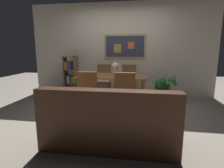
{
  "coord_description": "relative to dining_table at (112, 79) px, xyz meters",
  "views": [
    {
      "loc": [
        0.55,
        -3.51,
        1.32
      ],
      "look_at": [
        0.02,
        -0.06,
        0.65
      ],
      "focal_mm": 28.92,
      "sensor_mm": 36.0,
      "label": 1
    }
  ],
  "objects": [
    {
      "name": "bookshelf",
      "position": [
        -1.31,
        0.78,
        -0.1
      ],
      "size": [
        0.36,
        0.28,
        1.14
      ],
      "color": "brown",
      "rests_on": "ground_plane"
    },
    {
      "name": "wall_back_with_painting",
      "position": [
        0.08,
        1.12,
        0.66
      ],
      "size": [
        5.2,
        0.14,
        2.6
      ],
      "color": "beige",
      "rests_on": "ground_plane"
    },
    {
      "name": "potted_ivy",
      "position": [
        1.23,
        0.81,
        -0.33
      ],
      "size": [
        0.38,
        0.38,
        0.61
      ],
      "color": "#4C4742",
      "rests_on": "ground_plane"
    },
    {
      "name": "dining_table",
      "position": [
        0.0,
        0.0,
        0.0
      ],
      "size": [
        1.58,
        0.86,
        0.73
      ],
      "color": "brown",
      "rests_on": "ground_plane"
    },
    {
      "name": "leather_couch",
      "position": [
        0.23,
        -1.76,
        -0.33
      ],
      "size": [
        1.8,
        0.84,
        0.84
      ],
      "color": "#472819",
      "rests_on": "ground_plane"
    },
    {
      "name": "flower_vase",
      "position": [
        0.07,
        0.06,
        0.26
      ],
      "size": [
        0.19,
        0.18,
        0.29
      ],
      "color": "beige",
      "rests_on": "dining_table"
    },
    {
      "name": "dining_chair_near_right",
      "position": [
        0.36,
        -0.77,
        -0.1
      ],
      "size": [
        0.4,
        0.41,
        0.91
      ],
      "color": "brown",
      "rests_on": "ground_plane"
    },
    {
      "name": "potted_palm",
      "position": [
        1.37,
        0.44,
        -0.31
      ],
      "size": [
        0.46,
        0.43,
        0.75
      ],
      "color": "#4C4742",
      "rests_on": "ground_plane"
    },
    {
      "name": "dining_chair_far_right",
      "position": [
        0.34,
        0.75,
        -0.1
      ],
      "size": [
        0.4,
        0.41,
        0.91
      ],
      "color": "brown",
      "rests_on": "ground_plane"
    },
    {
      "name": "dining_chair_near_left",
      "position": [
        -0.34,
        -0.75,
        -0.1
      ],
      "size": [
        0.4,
        0.41,
        0.91
      ],
      "color": "brown",
      "rests_on": "ground_plane"
    },
    {
      "name": "ground_plane",
      "position": [
        0.08,
        -0.59,
        -0.64
      ],
      "size": [
        12.0,
        12.0,
        0.0
      ],
      "primitive_type": "plane",
      "color": "gray"
    },
    {
      "name": "dining_chair_far_left",
      "position": [
        -0.36,
        0.76,
        -0.1
      ],
      "size": [
        0.4,
        0.41,
        0.91
      ],
      "color": "brown",
      "rests_on": "ground_plane"
    }
  ]
}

